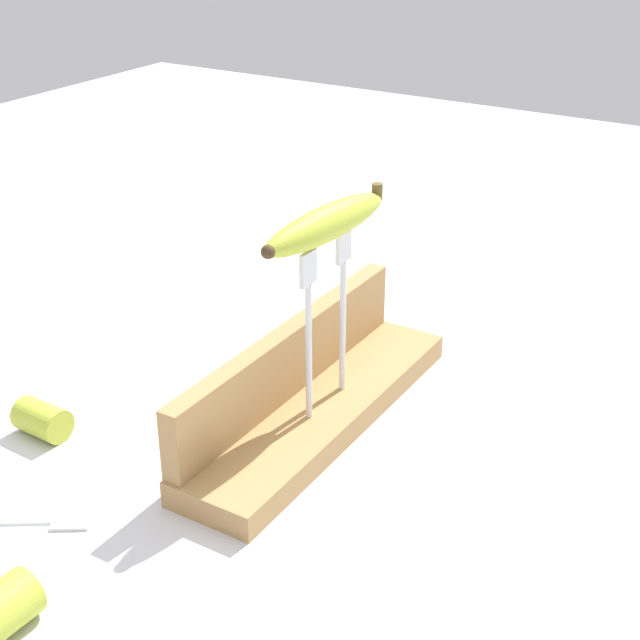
{
  "coord_description": "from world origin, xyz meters",
  "views": [
    {
      "loc": [
        -0.76,
        -0.47,
        0.57
      ],
      "look_at": [
        0.0,
        0.0,
        0.13
      ],
      "focal_mm": 52.23,
      "sensor_mm": 36.0,
      "label": 1
    }
  ],
  "objects_px": {
    "banana_raised_center": "(326,223)",
    "fork_fallen_near": "(24,521)",
    "banana_chunk_near": "(3,608)",
    "fork_stand_center": "(326,309)",
    "banana_chunk_far": "(42,419)"
  },
  "relations": [
    {
      "from": "banana_raised_center",
      "to": "banana_chunk_near",
      "type": "bearing_deg",
      "value": 170.78
    },
    {
      "from": "fork_stand_center",
      "to": "banana_chunk_far",
      "type": "distance_m",
      "value": 0.34
    },
    {
      "from": "banana_raised_center",
      "to": "fork_fallen_near",
      "type": "xyz_separation_m",
      "value": [
        -0.3,
        0.16,
        -0.24
      ]
    },
    {
      "from": "banana_raised_center",
      "to": "banana_chunk_near",
      "type": "height_order",
      "value": "banana_raised_center"
    },
    {
      "from": "banana_chunk_near",
      "to": "fork_stand_center",
      "type": "bearing_deg",
      "value": -9.22
    },
    {
      "from": "fork_stand_center",
      "to": "banana_chunk_near",
      "type": "height_order",
      "value": "fork_stand_center"
    },
    {
      "from": "fork_stand_center",
      "to": "banana_chunk_near",
      "type": "distance_m",
      "value": 0.43
    },
    {
      "from": "fork_stand_center",
      "to": "fork_fallen_near",
      "type": "relative_size",
      "value": 1.24
    },
    {
      "from": "banana_chunk_far",
      "to": "banana_chunk_near",
      "type": "bearing_deg",
      "value": -139.45
    },
    {
      "from": "fork_fallen_near",
      "to": "banana_chunk_near",
      "type": "bearing_deg",
      "value": -138.41
    },
    {
      "from": "fork_stand_center",
      "to": "banana_chunk_near",
      "type": "xyz_separation_m",
      "value": [
        -0.4,
        0.07,
        -0.12
      ]
    },
    {
      "from": "banana_chunk_near",
      "to": "fork_fallen_near",
      "type": "bearing_deg",
      "value": 41.59
    },
    {
      "from": "fork_stand_center",
      "to": "banana_raised_center",
      "type": "xyz_separation_m",
      "value": [
        -0.0,
        0.0,
        0.1
      ]
    },
    {
      "from": "banana_chunk_near",
      "to": "banana_chunk_far",
      "type": "bearing_deg",
      "value": 40.55
    },
    {
      "from": "banana_raised_center",
      "to": "fork_fallen_near",
      "type": "bearing_deg",
      "value": 152.54
    }
  ]
}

